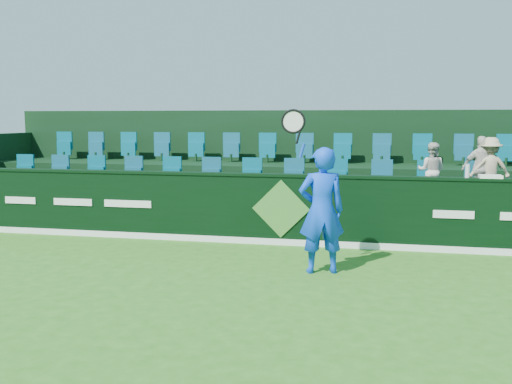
% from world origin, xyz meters
% --- Properties ---
extents(ground, '(60.00, 60.00, 0.00)m').
position_xyz_m(ground, '(0.00, 0.00, 0.00)').
color(ground, '#276C19').
rests_on(ground, ground).
extents(sponsor_hoarding, '(16.00, 0.25, 1.35)m').
position_xyz_m(sponsor_hoarding, '(0.00, 4.00, 0.67)').
color(sponsor_hoarding, black).
rests_on(sponsor_hoarding, ground).
extents(stand_tier_front, '(16.00, 2.00, 0.80)m').
position_xyz_m(stand_tier_front, '(0.00, 5.10, 0.40)').
color(stand_tier_front, black).
rests_on(stand_tier_front, ground).
extents(stand_tier_back, '(16.00, 1.80, 1.30)m').
position_xyz_m(stand_tier_back, '(0.00, 7.00, 0.65)').
color(stand_tier_back, black).
rests_on(stand_tier_back, ground).
extents(stand_rear, '(16.00, 4.10, 2.60)m').
position_xyz_m(stand_rear, '(0.00, 7.44, 1.22)').
color(stand_rear, black).
rests_on(stand_rear, ground).
extents(seat_row_front, '(13.50, 0.50, 0.60)m').
position_xyz_m(seat_row_front, '(0.00, 5.50, 1.10)').
color(seat_row_front, '#055B70').
rests_on(seat_row_front, stand_tier_front).
extents(seat_row_back, '(13.50, 0.50, 0.60)m').
position_xyz_m(seat_row_back, '(0.00, 7.30, 1.60)').
color(seat_row_back, '#055B70').
rests_on(seat_row_back, stand_tier_back).
extents(tennis_player, '(1.08, 0.66, 2.57)m').
position_xyz_m(tennis_player, '(0.93, 2.12, 0.99)').
color(tennis_player, blue).
rests_on(tennis_player, ground).
extents(spectator_left, '(0.63, 0.54, 1.12)m').
position_xyz_m(spectator_left, '(2.81, 5.12, 1.36)').
color(spectator_left, beige).
rests_on(spectator_left, stand_tier_front).
extents(spectator_middle, '(0.76, 0.38, 1.26)m').
position_xyz_m(spectator_middle, '(3.74, 5.12, 1.43)').
color(spectator_middle, beige).
rests_on(spectator_middle, stand_tier_front).
extents(spectator_right, '(0.84, 0.54, 1.23)m').
position_xyz_m(spectator_right, '(3.89, 5.12, 1.42)').
color(spectator_right, tan).
rests_on(spectator_right, stand_tier_front).
extents(towel, '(0.38, 0.25, 0.06)m').
position_xyz_m(towel, '(3.70, 4.00, 1.38)').
color(towel, white).
rests_on(towel, sponsor_hoarding).
extents(drinks_bottle, '(0.08, 0.08, 0.24)m').
position_xyz_m(drinks_bottle, '(3.32, 4.00, 1.47)').
color(drinks_bottle, silver).
rests_on(drinks_bottle, sponsor_hoarding).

